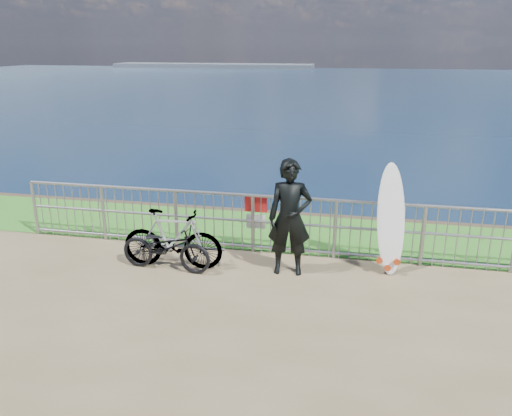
% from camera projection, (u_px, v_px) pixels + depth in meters
% --- Properties ---
extents(grass_strip, '(120.00, 120.00, 0.00)m').
position_uv_depth(grass_strip, '(288.00, 232.00, 10.29)').
color(grass_strip, '#2C7921').
rests_on(grass_strip, ground).
extents(seascape, '(260.00, 260.00, 5.00)m').
position_uv_depth(seascape, '(214.00, 68.00, 154.45)').
color(seascape, brown).
rests_on(seascape, ground).
extents(railing, '(10.06, 0.10, 1.13)m').
position_uv_depth(railing, '(280.00, 224.00, 9.09)').
color(railing, gray).
rests_on(railing, ground).
extents(surfer, '(0.77, 0.55, 1.97)m').
position_uv_depth(surfer, '(290.00, 218.00, 8.22)').
color(surfer, black).
rests_on(surfer, ground).
extents(surfboard, '(0.61, 0.57, 1.88)m').
position_uv_depth(surfboard, '(391.00, 223.00, 8.30)').
color(surfboard, white).
rests_on(surfboard, ground).
extents(bicycle_near, '(1.64, 0.67, 0.84)m').
position_uv_depth(bicycle_near, '(166.00, 247.00, 8.49)').
color(bicycle_near, black).
rests_on(bicycle_near, ground).
extents(bicycle_far, '(1.77, 0.57, 1.05)m').
position_uv_depth(bicycle_far, '(172.00, 239.00, 8.56)').
color(bicycle_far, black).
rests_on(bicycle_far, ground).
extents(bike_rack, '(1.62, 0.05, 0.34)m').
position_uv_depth(bike_rack, '(181.00, 248.00, 8.80)').
color(bike_rack, gray).
rests_on(bike_rack, ground).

